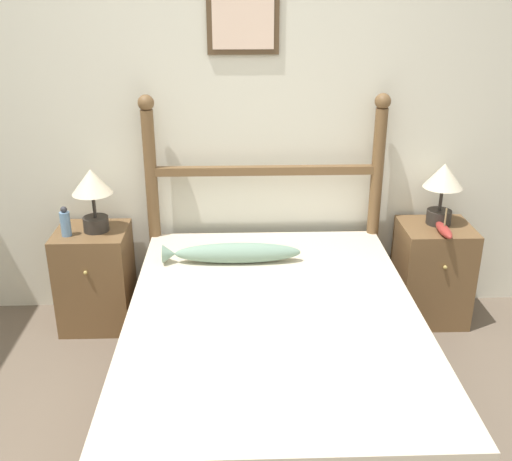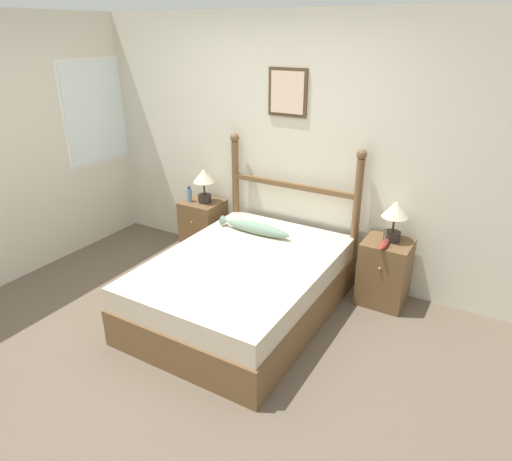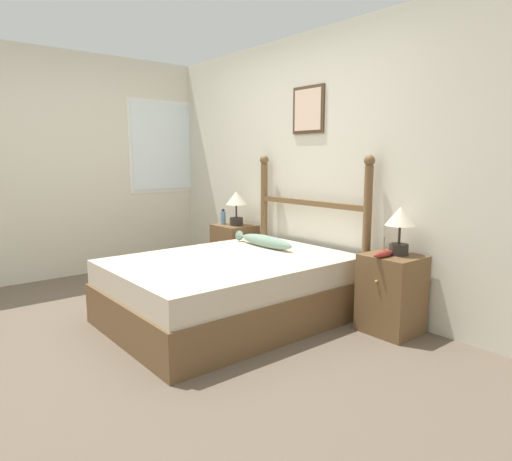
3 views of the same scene
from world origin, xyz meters
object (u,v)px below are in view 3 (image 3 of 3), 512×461
at_px(nightstand_left, 235,252).
at_px(table_lamp_left, 236,203).
at_px(table_lamp_right, 400,223).
at_px(model_boat, 383,254).
at_px(bed, 231,289).
at_px(nightstand_right, 392,294).
at_px(bottle, 223,217).
at_px(fish_pillow, 264,241).

xyz_separation_m(nightstand_left, table_lamp_left, (0.04, -0.00, 0.56)).
xyz_separation_m(table_lamp_right, model_boat, (-0.02, -0.17, -0.23)).
xyz_separation_m(bed, model_boat, (1.03, 0.69, 0.39)).
bearing_deg(bed, nightstand_right, 38.12).
height_order(nightstand_right, model_boat, model_boat).
xyz_separation_m(bottle, fish_pillow, (0.96, -0.21, -0.11)).
distance_m(nightstand_left, nightstand_right, 2.07).
bearing_deg(table_lamp_left, nightstand_left, 179.82).
bearing_deg(bed, table_lamp_right, 39.12).
relative_size(bed, nightstand_right, 3.16).
relative_size(bottle, fish_pillow, 0.23).
distance_m(table_lamp_left, table_lamp_right, 2.05).
distance_m(table_lamp_right, fish_pillow, 1.32).
bearing_deg(fish_pillow, model_boat, 7.03).
bearing_deg(nightstand_left, table_lamp_left, -0.18).
bearing_deg(nightstand_right, bed, -141.88).
relative_size(bottle, model_boat, 0.76).
bearing_deg(bottle, bed, -32.75).
xyz_separation_m(table_lamp_right, bottle, (-2.21, -0.11, -0.17)).
relative_size(nightstand_right, bottle, 3.47).
distance_m(table_lamp_left, model_boat, 2.05).
bearing_deg(nightstand_right, model_boat, -92.16).
bearing_deg(fish_pillow, nightstand_right, 12.64).
bearing_deg(model_boat, bottle, 178.57).
bearing_deg(nightstand_left, model_boat, -3.46).
xyz_separation_m(nightstand_right, model_boat, (-0.00, -0.12, 0.34)).
relative_size(table_lamp_left, model_boat, 1.60).
xyz_separation_m(bed, bottle, (-1.15, 0.74, 0.44)).
bearing_deg(bottle, table_lamp_left, 24.31).
xyz_separation_m(bed, nightstand_right, (1.04, 0.81, 0.05)).
distance_m(nightstand_right, bottle, 2.23).
xyz_separation_m(bed, fish_pillow, (-0.20, 0.54, 0.33)).
relative_size(bed, table_lamp_right, 5.21).
bearing_deg(table_lamp_left, fish_pillow, -18.96).
xyz_separation_m(nightstand_left, bottle, (-0.12, -0.07, 0.39)).
xyz_separation_m(table_lamp_left, bottle, (-0.16, -0.07, -0.17)).
distance_m(table_lamp_right, bottle, 2.22).
bearing_deg(table_lamp_right, model_boat, -97.03).
relative_size(bed, nightstand_left, 3.16).
distance_m(bed, table_lamp_right, 1.49).
xyz_separation_m(nightstand_left, fish_pillow, (0.84, -0.28, 0.28)).
height_order(bed, model_boat, model_boat).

